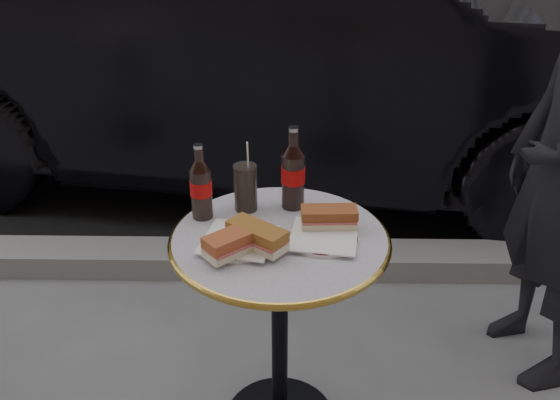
{
  "coord_description": "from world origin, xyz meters",
  "views": [
    {
      "loc": [
        0.03,
        -1.48,
        1.64
      ],
      "look_at": [
        0.0,
        0.05,
        0.82
      ],
      "focal_mm": 40.0,
      "sensor_mm": 36.0,
      "label": 1
    }
  ],
  "objects_px": {
    "plate_right": "(324,238)",
    "cola_bottle_right": "(293,168)",
    "cola_bottle_left": "(201,181)",
    "plate_left": "(239,242)",
    "bistro_table": "(280,338)",
    "cola_glass": "(246,187)",
    "parked_car": "(274,42)"
  },
  "relations": [
    {
      "from": "bistro_table",
      "to": "plate_left",
      "type": "height_order",
      "value": "plate_left"
    },
    {
      "from": "bistro_table",
      "to": "cola_glass",
      "type": "relative_size",
      "value": 5.06
    },
    {
      "from": "cola_bottle_left",
      "to": "cola_glass",
      "type": "xyz_separation_m",
      "value": [
        0.12,
        0.05,
        -0.04
      ]
    },
    {
      "from": "bistro_table",
      "to": "cola_glass",
      "type": "bearing_deg",
      "value": 123.88
    },
    {
      "from": "plate_left",
      "to": "cola_bottle_right",
      "type": "bearing_deg",
      "value": 55.39
    },
    {
      "from": "plate_right",
      "to": "cola_glass",
      "type": "relative_size",
      "value": 1.33
    },
    {
      "from": "cola_bottle_right",
      "to": "cola_glass",
      "type": "bearing_deg",
      "value": -172.22
    },
    {
      "from": "bistro_table",
      "to": "parked_car",
      "type": "xyz_separation_m",
      "value": [
        -0.07,
        1.97,
        0.41
      ]
    },
    {
      "from": "cola_bottle_right",
      "to": "plate_left",
      "type": "bearing_deg",
      "value": -124.61
    },
    {
      "from": "plate_right",
      "to": "cola_glass",
      "type": "distance_m",
      "value": 0.29
    },
    {
      "from": "bistro_table",
      "to": "cola_bottle_left",
      "type": "relative_size",
      "value": 3.18
    },
    {
      "from": "plate_right",
      "to": "cola_bottle_right",
      "type": "height_order",
      "value": "cola_bottle_right"
    },
    {
      "from": "cola_bottle_left",
      "to": "cola_bottle_right",
      "type": "distance_m",
      "value": 0.27
    },
    {
      "from": "cola_bottle_left",
      "to": "cola_glass",
      "type": "bearing_deg",
      "value": 21.22
    },
    {
      "from": "cola_glass",
      "to": "bistro_table",
      "type": "bearing_deg",
      "value": -56.12
    },
    {
      "from": "cola_bottle_left",
      "to": "cola_glass",
      "type": "distance_m",
      "value": 0.14
    },
    {
      "from": "cola_bottle_right",
      "to": "parked_car",
      "type": "height_order",
      "value": "parked_car"
    },
    {
      "from": "cola_bottle_right",
      "to": "cola_glass",
      "type": "xyz_separation_m",
      "value": [
        -0.14,
        -0.02,
        -0.06
      ]
    },
    {
      "from": "cola_bottle_right",
      "to": "cola_bottle_left",
      "type": "bearing_deg",
      "value": -165.71
    },
    {
      "from": "parked_car",
      "to": "plate_right",
      "type": "bearing_deg",
      "value": -166.44
    },
    {
      "from": "plate_right",
      "to": "cola_bottle_left",
      "type": "relative_size",
      "value": 0.83
    },
    {
      "from": "bistro_table",
      "to": "cola_bottle_left",
      "type": "height_order",
      "value": "cola_bottle_left"
    },
    {
      "from": "cola_bottle_right",
      "to": "parked_car",
      "type": "xyz_separation_m",
      "value": [
        -0.11,
        1.8,
        -0.08
      ]
    },
    {
      "from": "plate_right",
      "to": "cola_bottle_right",
      "type": "relative_size",
      "value": 0.75
    },
    {
      "from": "plate_left",
      "to": "plate_right",
      "type": "relative_size",
      "value": 1.04
    },
    {
      "from": "bistro_table",
      "to": "parked_car",
      "type": "height_order",
      "value": "parked_car"
    },
    {
      "from": "parked_car",
      "to": "plate_left",
      "type": "bearing_deg",
      "value": -173.13
    },
    {
      "from": "plate_left",
      "to": "cola_glass",
      "type": "bearing_deg",
      "value": 87.72
    },
    {
      "from": "cola_glass",
      "to": "cola_bottle_right",
      "type": "bearing_deg",
      "value": 7.78
    },
    {
      "from": "plate_left",
      "to": "parked_car",
      "type": "bearing_deg",
      "value": 88.78
    },
    {
      "from": "plate_left",
      "to": "parked_car",
      "type": "distance_m",
      "value": 2.01
    },
    {
      "from": "plate_left",
      "to": "plate_right",
      "type": "bearing_deg",
      "value": 5.61
    }
  ]
}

